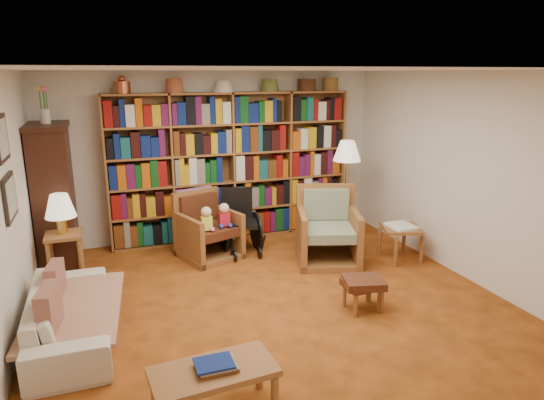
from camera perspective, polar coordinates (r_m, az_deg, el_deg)
name	(u,v)px	position (r m, az deg, el deg)	size (l,w,h in m)	color
floor	(272,303)	(5.49, -0.04, -11.98)	(5.00, 5.00, 0.00)	#AE521A
ceiling	(272,70)	(4.91, -0.04, 15.09)	(5.00, 5.00, 0.00)	white
wall_back	(216,156)	(7.41, -6.57, 5.18)	(5.00, 5.00, 0.00)	silver
wall_front	(418,292)	(2.95, 16.77, -10.37)	(5.00, 5.00, 0.00)	silver
wall_left	(3,217)	(4.86, -29.06, -1.72)	(5.00, 5.00, 0.00)	silver
wall_right	(466,177)	(6.33, 21.83, 2.56)	(5.00, 5.00, 0.00)	silver
bookshelf	(232,162)	(7.31, -4.71, 4.46)	(3.60, 0.30, 2.42)	#9A612F
curio_cabinet	(54,195)	(6.82, -24.24, 0.58)	(0.50, 0.95, 2.40)	#34140E
framed_pictures	(6,168)	(5.06, -28.84, 3.29)	(0.03, 0.52, 0.97)	black
sofa	(70,314)	(5.08, -22.65, -12.32)	(0.69, 1.75, 0.51)	beige
sofa_throw	(75,309)	(5.06, -22.12, -11.83)	(0.82, 1.53, 0.04)	beige
cushion_left	(56,283)	(5.33, -24.11, -8.89)	(0.12, 0.37, 0.37)	maroon
cushion_right	(50,315)	(4.70, -24.67, -12.19)	(0.13, 0.42, 0.42)	maroon
side_table_lamp	(65,246)	(6.33, -23.21, -5.04)	(0.42, 0.42, 0.62)	#9A612F
table_lamp	(60,207)	(6.19, -23.67, -0.77)	(0.35, 0.35, 0.48)	gold
armchair_leather	(207,229)	(6.77, -7.61, -3.45)	(0.95, 0.95, 0.91)	#9A612F
armchair_sage	(325,233)	(6.59, 6.21, -3.85)	(1.04, 1.05, 0.99)	#9A612F
wheelchair	(240,223)	(6.85, -3.84, -2.77)	(0.54, 0.73, 0.91)	black
floor_lamp	(347,155)	(7.13, 8.81, 5.25)	(0.40, 0.40, 1.52)	gold
side_table_papers	(401,232)	(6.75, 14.93, -3.68)	(0.61, 0.61, 0.50)	#9A612F
footstool_a	(364,284)	(5.32, 10.73, -9.72)	(0.49, 0.45, 0.35)	#532516
footstool_b	(362,286)	(5.35, 10.57, -9.90)	(0.39, 0.34, 0.32)	#532516
coffee_table	(213,375)	(3.80, -6.90, -19.73)	(0.95, 0.53, 0.43)	#9A612F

